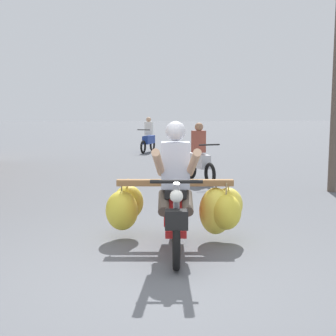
{
  "coord_description": "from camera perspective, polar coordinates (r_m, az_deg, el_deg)",
  "views": [
    {
      "loc": [
        -0.25,
        -4.39,
        1.72
      ],
      "look_at": [
        0.32,
        1.9,
        0.9
      ],
      "focal_mm": 48.63,
      "sensor_mm": 36.0,
      "label": 1
    }
  ],
  "objects": [
    {
      "name": "motorbike_distant_ahead_right",
      "position": [
        10.84,
        3.93,
        1.29
      ],
      "size": [
        0.62,
        1.59,
        1.4
      ],
      "color": "black",
      "rests_on": "ground"
    },
    {
      "name": "motorbike_main_loaded",
      "position": [
        5.8,
        1.38,
        -4.52
      ],
      "size": [
        1.89,
        1.85,
        1.58
      ],
      "color": "black",
      "rests_on": "ground"
    },
    {
      "name": "motorbike_distant_ahead_left",
      "position": [
        18.2,
        -2.46,
        3.78
      ],
      "size": [
        0.77,
        1.53,
        1.4
      ],
      "color": "black",
      "rests_on": "ground"
    },
    {
      "name": "ground_plane",
      "position": [
        4.72,
        -1.81,
        -13.98
      ],
      "size": [
        120.0,
        120.0,
        0.0
      ],
      "primitive_type": "plane",
      "color": "#56595E"
    }
  ]
}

